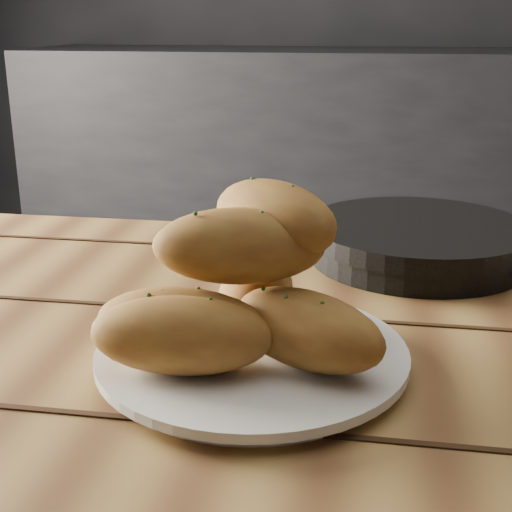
{
  "coord_description": "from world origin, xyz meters",
  "views": [
    {
      "loc": [
        -0.03,
        -1.17,
        1.02
      ],
      "look_at": [
        -0.11,
        -0.64,
        0.84
      ],
      "focal_mm": 50.0,
      "sensor_mm": 36.0,
      "label": 1
    }
  ],
  "objects": [
    {
      "name": "plate",
      "position": [
        -0.11,
        -0.66,
        0.76
      ],
      "size": [
        0.25,
        0.25,
        0.02
      ],
      "color": "white",
      "rests_on": "table"
    },
    {
      "name": "skillet",
      "position": [
        0.03,
        -0.36,
        0.77
      ],
      "size": [
        0.38,
        0.26,
        0.05
      ],
      "color": "black",
      "rests_on": "table"
    },
    {
      "name": "counter",
      "position": [
        0.0,
        1.7,
        0.45
      ],
      "size": [
        2.8,
        0.6,
        0.9
      ],
      "primitive_type": "cube",
      "color": "black",
      "rests_on": "ground"
    },
    {
      "name": "bread_rolls",
      "position": [
        -0.12,
        -0.66,
        0.82
      ],
      "size": [
        0.24,
        0.2,
        0.13
      ],
      "color": "#A2712D",
      "rests_on": "plate"
    },
    {
      "name": "table",
      "position": [
        0.07,
        -0.65,
        0.65
      ],
      "size": [
        1.55,
        0.81,
        0.75
      ],
      "color": "olive",
      "rests_on": "ground"
    }
  ]
}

